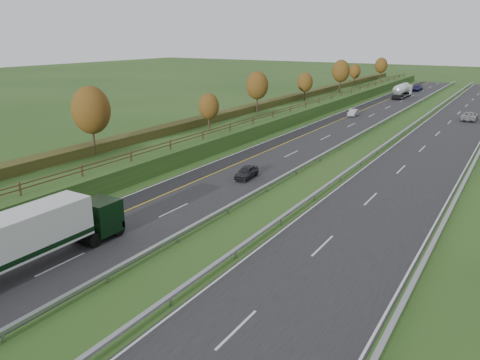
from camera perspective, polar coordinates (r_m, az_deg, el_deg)
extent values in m
plane|color=#284A1A|center=(66.32, 14.52, 3.75)|extent=(400.00, 400.00, 0.00)
cube|color=black|center=(73.49, 9.74, 5.36)|extent=(10.50, 200.00, 0.04)
cube|color=black|center=(69.29, 22.49, 3.57)|extent=(10.50, 200.00, 0.04)
cube|color=black|center=(74.92, 7.07, 5.70)|extent=(3.00, 200.00, 0.04)
cube|color=silver|center=(75.45, 6.17, 5.83)|extent=(0.15, 200.00, 0.01)
cube|color=gold|center=(74.32, 8.13, 5.59)|extent=(0.15, 200.00, 0.01)
cube|color=silver|center=(71.82, 13.48, 4.88)|extent=(0.15, 200.00, 0.01)
cube|color=silver|center=(70.19, 18.44, 4.18)|extent=(0.15, 200.00, 0.01)
cube|color=silver|center=(68.74, 26.62, 2.97)|extent=(0.15, 200.00, 0.01)
cube|color=silver|center=(34.28, -21.01, -9.56)|extent=(0.15, 4.00, 0.01)
cube|color=silver|center=(25.81, -0.41, -17.73)|extent=(0.15, 4.00, 0.01)
cube|color=silver|center=(41.83, -8.07, -3.65)|extent=(0.15, 4.00, 0.01)
cube|color=silver|center=(35.23, 10.04, -7.87)|extent=(0.15, 4.00, 0.01)
cube|color=silver|center=(51.12, 0.45, 0.42)|extent=(0.15, 4.00, 0.01)
cube|color=silver|center=(45.87, 15.62, -2.24)|extent=(0.15, 4.00, 0.01)
cube|color=silver|center=(61.35, 6.24, 3.19)|extent=(0.15, 4.00, 0.01)
cube|color=silver|center=(57.05, 19.04, 1.25)|extent=(0.15, 4.00, 0.01)
cube|color=silver|center=(72.13, 10.36, 5.12)|extent=(0.15, 4.00, 0.01)
cube|color=silver|center=(68.51, 21.32, 3.58)|extent=(0.15, 4.00, 0.01)
cube|color=silver|center=(83.24, 13.41, 6.54)|extent=(0.15, 4.00, 0.01)
cube|color=silver|center=(80.13, 22.96, 5.24)|extent=(0.15, 4.00, 0.01)
cube|color=silver|center=(94.58, 15.75, 7.60)|extent=(0.15, 4.00, 0.01)
cube|color=silver|center=(91.84, 24.18, 6.47)|extent=(0.15, 4.00, 0.01)
cube|color=silver|center=(106.05, 17.59, 8.43)|extent=(0.15, 4.00, 0.01)
cube|color=silver|center=(103.63, 25.13, 7.42)|extent=(0.15, 4.00, 0.01)
cube|color=silver|center=(117.64, 19.07, 9.09)|extent=(0.15, 4.00, 0.01)
cube|color=silver|center=(115.45, 25.89, 8.17)|extent=(0.15, 4.00, 0.01)
cube|color=silver|center=(129.29, 20.30, 9.62)|extent=(0.15, 4.00, 0.01)
cube|color=silver|center=(127.31, 26.51, 8.79)|extent=(0.15, 4.00, 0.01)
cube|color=silver|center=(141.01, 21.32, 10.07)|extent=(0.15, 4.00, 0.01)
cube|color=silver|center=(139.19, 27.03, 9.30)|extent=(0.15, 4.00, 0.01)
cube|color=silver|center=(152.77, 22.19, 10.44)|extent=(0.15, 4.00, 0.01)
cube|color=silver|center=(164.57, 22.93, 10.76)|extent=(0.15, 4.00, 0.01)
cube|color=#284A1A|center=(78.93, 0.94, 7.14)|extent=(12.00, 200.00, 2.00)
cube|color=#323917|center=(79.69, -0.31, 8.37)|extent=(2.20, 180.00, 1.10)
cube|color=#422B19|center=(76.51, 3.88, 7.96)|extent=(0.08, 184.00, 0.10)
cube|color=#422B19|center=(76.45, 3.88, 8.25)|extent=(0.08, 184.00, 0.10)
cube|color=#422B19|center=(43.04, -25.24, -0.99)|extent=(0.12, 0.12, 1.20)
cube|color=#422B19|center=(46.69, -18.69, 1.11)|extent=(0.12, 0.12, 1.20)
cube|color=#422B19|center=(50.91, -13.15, 2.87)|extent=(0.12, 0.12, 1.20)
cube|color=#422B19|center=(55.57, -8.49, 4.32)|extent=(0.12, 0.12, 1.20)
cube|color=#422B19|center=(60.58, -4.55, 5.53)|extent=(0.12, 0.12, 1.20)
cube|color=#422B19|center=(65.84, -1.22, 6.52)|extent=(0.12, 0.12, 1.20)
cube|color=#422B19|center=(71.31, 1.62, 7.35)|extent=(0.12, 0.12, 1.20)
cube|color=#422B19|center=(76.94, 4.05, 8.04)|extent=(0.12, 0.12, 1.20)
cube|color=#422B19|center=(82.70, 6.16, 8.63)|extent=(0.12, 0.12, 1.20)
cube|color=#422B19|center=(88.56, 8.00, 9.13)|extent=(0.12, 0.12, 1.20)
cube|color=#422B19|center=(94.50, 9.61, 9.56)|extent=(0.12, 0.12, 1.20)
cube|color=#422B19|center=(100.52, 11.03, 9.93)|extent=(0.12, 0.12, 1.20)
cube|color=#422B19|center=(106.59, 12.30, 10.26)|extent=(0.12, 0.12, 1.20)
cube|color=#422B19|center=(112.70, 13.43, 10.55)|extent=(0.12, 0.12, 1.20)
cube|color=#422B19|center=(118.86, 14.44, 10.80)|extent=(0.12, 0.12, 1.20)
cube|color=#422B19|center=(125.06, 15.36, 11.02)|extent=(0.12, 0.12, 1.20)
cube|color=#422B19|center=(131.28, 16.19, 11.23)|extent=(0.12, 0.12, 1.20)
cube|color=#422B19|center=(137.53, 16.95, 11.41)|extent=(0.12, 0.12, 1.20)
cube|color=#422B19|center=(143.80, 17.64, 11.57)|extent=(0.12, 0.12, 1.20)
cube|color=#422B19|center=(150.09, 18.27, 11.72)|extent=(0.12, 0.12, 1.20)
cube|color=#422B19|center=(156.40, 18.85, 11.86)|extent=(0.12, 0.12, 1.20)
cube|color=#422B19|center=(162.72, 19.39, 11.98)|extent=(0.12, 0.12, 1.20)
cube|color=gray|center=(71.52, 14.01, 5.26)|extent=(0.32, 200.00, 0.18)
cube|color=gray|center=(27.60, -26.93, -16.70)|extent=(0.10, 0.14, 0.56)
cube|color=gray|center=(31.05, -15.87, -11.45)|extent=(0.10, 0.14, 0.56)
cube|color=gray|center=(35.56, -7.61, -7.10)|extent=(0.10, 0.14, 0.56)
cube|color=gray|center=(40.78, -1.44, -3.69)|extent=(0.10, 0.14, 0.56)
cube|color=gray|center=(46.47, 3.25, -1.05)|extent=(0.10, 0.14, 0.56)
cube|color=gray|center=(52.47, 6.88, 1.00)|extent=(0.10, 0.14, 0.56)
cube|color=gray|center=(58.70, 9.75, 2.62)|extent=(0.10, 0.14, 0.56)
cube|color=gray|center=(65.09, 12.08, 3.93)|extent=(0.10, 0.14, 0.56)
cube|color=gray|center=(71.59, 13.99, 4.99)|extent=(0.10, 0.14, 0.56)
cube|color=gray|center=(78.17, 15.58, 5.87)|extent=(0.10, 0.14, 0.56)
cube|color=gray|center=(84.82, 16.93, 6.61)|extent=(0.10, 0.14, 0.56)
cube|color=gray|center=(91.53, 18.09, 7.24)|extent=(0.10, 0.14, 0.56)
cube|color=gray|center=(98.27, 19.09, 7.78)|extent=(0.10, 0.14, 0.56)
cube|color=gray|center=(105.05, 19.96, 8.25)|extent=(0.10, 0.14, 0.56)
cube|color=gray|center=(111.86, 20.73, 8.66)|extent=(0.10, 0.14, 0.56)
cube|color=gray|center=(118.69, 21.42, 9.03)|extent=(0.10, 0.14, 0.56)
cube|color=gray|center=(125.54, 22.02, 9.35)|extent=(0.10, 0.14, 0.56)
cube|color=gray|center=(132.40, 22.57, 9.63)|extent=(0.10, 0.14, 0.56)
cube|color=gray|center=(139.28, 23.07, 9.89)|extent=(0.10, 0.14, 0.56)
cube|color=gray|center=(146.17, 23.51, 10.13)|extent=(0.10, 0.14, 0.56)
cube|color=gray|center=(153.06, 23.92, 10.34)|extent=(0.10, 0.14, 0.56)
cube|color=gray|center=(159.97, 24.29, 10.53)|extent=(0.10, 0.14, 0.56)
cube|color=gray|center=(166.89, 24.64, 10.71)|extent=(0.10, 0.14, 0.56)
cube|color=gray|center=(70.21, 17.97, 4.71)|extent=(0.32, 200.00, 0.18)
cube|color=gray|center=(27.91, -8.45, -14.42)|extent=(0.10, 0.14, 0.56)
cube|color=gray|center=(32.85, -0.57, -9.08)|extent=(0.10, 0.14, 0.56)
cube|color=gray|center=(38.44, 4.99, -5.09)|extent=(0.10, 0.14, 0.56)
cube|color=gray|center=(44.43, 9.05, -2.12)|extent=(0.10, 0.14, 0.56)
cube|color=gray|center=(50.68, 12.11, 0.15)|extent=(0.10, 0.14, 0.56)
cube|color=gray|center=(57.10, 14.50, 1.91)|extent=(0.10, 0.14, 0.56)
cube|color=gray|center=(63.65, 16.40, 3.30)|extent=(0.10, 0.14, 0.56)
cube|color=gray|center=(70.28, 17.95, 4.44)|extent=(0.10, 0.14, 0.56)
cube|color=gray|center=(76.98, 19.23, 5.37)|extent=(0.10, 0.14, 0.56)
cube|color=gray|center=(83.72, 20.31, 6.16)|extent=(0.10, 0.14, 0.56)
cube|color=gray|center=(90.51, 21.23, 6.82)|extent=(0.10, 0.14, 0.56)
cube|color=gray|center=(97.33, 22.03, 7.39)|extent=(0.10, 0.14, 0.56)
cube|color=gray|center=(104.17, 22.72, 7.88)|extent=(0.10, 0.14, 0.56)
cube|color=gray|center=(111.03, 23.33, 8.32)|extent=(0.10, 0.14, 0.56)
cube|color=gray|center=(117.90, 23.86, 8.70)|extent=(0.10, 0.14, 0.56)
cube|color=gray|center=(124.80, 24.34, 9.04)|extent=(0.10, 0.14, 0.56)
cube|color=gray|center=(131.70, 24.77, 9.34)|extent=(0.10, 0.14, 0.56)
cube|color=gray|center=(138.61, 25.16, 9.61)|extent=(0.10, 0.14, 0.56)
cube|color=gray|center=(145.53, 25.51, 9.86)|extent=(0.10, 0.14, 0.56)
cube|color=gray|center=(152.46, 25.83, 10.08)|extent=(0.10, 0.14, 0.56)
cube|color=gray|center=(159.39, 26.13, 10.28)|extent=(0.10, 0.14, 0.56)
cube|color=gray|center=(166.33, 26.39, 10.47)|extent=(0.10, 0.14, 0.56)
cube|color=gray|center=(29.19, 19.56, -13.80)|extent=(0.10, 0.14, 0.56)
cube|color=gray|center=(41.79, 23.78, -4.69)|extent=(0.10, 0.14, 0.56)
cube|color=gray|center=(55.07, 25.95, 0.13)|extent=(0.10, 0.14, 0.56)
cylinder|color=#2D2116|center=(54.62, -17.38, 4.55)|extent=(0.24, 0.24, 3.15)
ellipsoid|color=#4C2F10|center=(54.01, -17.71, 8.13)|extent=(4.20, 4.20, 5.25)
cylinder|color=#2D2116|center=(65.91, -3.78, 6.92)|extent=(0.24, 0.24, 2.16)
ellipsoid|color=#4C2F10|center=(65.52, -3.82, 8.97)|extent=(2.88, 2.88, 3.60)
cylinder|color=#2D2116|center=(82.21, 2.08, 9.26)|extent=(0.24, 0.24, 2.88)
ellipsoid|color=#4C2F10|center=(81.83, 2.10, 11.45)|extent=(3.84, 3.84, 4.80)
cylinder|color=#2D2116|center=(97.80, 7.88, 10.23)|extent=(0.24, 0.24, 2.34)
ellipsoid|color=#4C2F10|center=(97.52, 7.94, 11.73)|extent=(3.12, 3.12, 3.90)
cylinder|color=#2D2116|center=(114.04, 12.09, 11.18)|extent=(0.24, 0.24, 3.06)
ellipsoid|color=#4C2F10|center=(113.76, 12.20, 12.86)|extent=(4.08, 4.08, 5.10)
cylinder|color=#2D2116|center=(131.85, 13.75, 11.66)|extent=(0.24, 0.24, 2.25)
ellipsoid|color=#4C2F10|center=(131.66, 13.83, 12.73)|extent=(3.00, 3.00, 3.75)
cylinder|color=#2D2116|center=(148.47, 16.73, 12.10)|extent=(0.24, 0.24, 2.70)
ellipsoid|color=#4C2F10|center=(148.27, 16.83, 13.24)|extent=(3.60, 3.60, 4.50)
cube|color=black|center=(37.08, -16.61, -4.21)|extent=(2.50, 2.40, 2.50)
cube|color=gray|center=(38.05, -15.29, -4.83)|extent=(2.50, 0.30, 0.50)
cylinder|color=black|center=(38.01, -15.57, -5.50)|extent=(2.20, 1.04, 1.04)
cylinder|color=black|center=(36.57, -18.30, -6.68)|extent=(2.20, 1.04, 1.04)
cube|color=silver|center=(128.27, 19.62, 10.33)|extent=(2.40, 2.20, 2.30)
cube|color=gray|center=(123.14, 19.02, 9.67)|extent=(2.30, 8.50, 0.25)
cylinder|color=silver|center=(122.94, 19.10, 10.48)|extent=(2.30, 8.50, 2.30)
cylinder|color=black|center=(128.87, 19.62, 9.90)|extent=(2.20, 1.04, 1.04)
cylinder|color=black|center=(126.83, 19.41, 9.82)|extent=(2.20, 1.04, 1.04)
cylinder|color=black|center=(120.23, 18.69, 9.53)|extent=(2.20, 1.04, 1.04)
cylinder|color=black|center=(119.07, 18.55, 9.47)|extent=(2.20, 1.04, 1.04)
imported|color=black|center=(50.49, 0.80, 0.97)|extent=(2.01, 4.03, 1.32)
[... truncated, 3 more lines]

